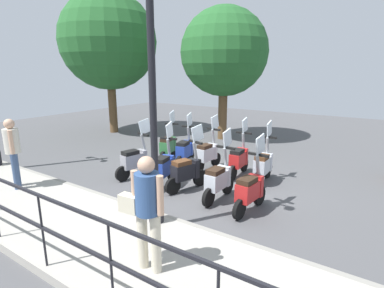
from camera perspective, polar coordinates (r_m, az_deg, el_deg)
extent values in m
plane|color=#4C4C4F|center=(7.64, 2.32, -7.37)|extent=(28.00, 28.00, 0.00)
cube|color=#A39E93|center=(5.40, -16.34, -16.70)|extent=(2.20, 20.00, 0.15)
cube|color=gray|center=(6.03, -8.58, -12.84)|extent=(0.10, 20.00, 0.15)
cube|color=black|center=(4.42, -27.32, -8.60)|extent=(0.04, 16.00, 0.04)
cube|color=black|center=(4.61, -26.65, -14.06)|extent=(0.04, 16.00, 0.04)
cylinder|color=black|center=(3.67, -15.16, -21.53)|extent=(0.03, 0.03, 1.05)
cylinder|color=black|center=(4.63, -26.58, -14.63)|extent=(0.03, 0.03, 1.05)
cylinder|color=black|center=(5.47, -6.83, -12.50)|extent=(0.26, 0.26, 0.40)
cylinder|color=black|center=(4.93, -7.47, 7.76)|extent=(0.12, 0.12, 4.21)
cylinder|color=beige|center=(4.17, -6.89, -18.33)|extent=(0.14, 0.14, 0.82)
cylinder|color=beige|center=(4.28, -9.41, -17.46)|extent=(0.14, 0.14, 0.82)
cylinder|color=#335184|center=(3.91, -8.52, -9.32)|extent=(0.35, 0.35, 0.55)
sphere|color=tan|center=(3.77, -8.73, -3.93)|extent=(0.22, 0.22, 0.22)
cylinder|color=tan|center=(3.79, -6.08, -9.73)|extent=(0.09, 0.09, 0.52)
cylinder|color=tan|center=(4.02, -10.83, -8.51)|extent=(0.09, 0.09, 0.52)
cube|color=beige|center=(4.09, -11.82, -11.02)|extent=(0.16, 0.29, 0.24)
cylinder|color=#384C70|center=(8.02, -30.51, -4.10)|extent=(0.14, 0.14, 0.82)
cylinder|color=#384C70|center=(7.81, -30.54, -4.55)|extent=(0.14, 0.14, 0.82)
cylinder|color=beige|center=(7.75, -31.14, 0.51)|extent=(0.43, 0.43, 0.55)
sphere|color=tan|center=(7.68, -31.50, 3.30)|extent=(0.22, 0.22, 0.22)
cylinder|color=tan|center=(7.94, -31.12, 0.90)|extent=(0.09, 0.09, 0.52)
cylinder|color=tan|center=(7.55, -31.20, 0.31)|extent=(0.09, 0.09, 0.52)
cylinder|color=brown|center=(14.03, -14.88, 7.09)|extent=(0.36, 0.36, 2.43)
sphere|color=#235B28|center=(13.99, -15.62, 18.36)|extent=(4.12, 4.12, 4.12)
cylinder|color=brown|center=(12.32, 5.85, 5.98)|extent=(0.36, 0.36, 2.17)
sphere|color=#235B28|center=(12.22, 6.13, 17.03)|extent=(3.42, 3.42, 3.42)
cylinder|color=black|center=(6.55, 12.73, -9.57)|extent=(0.41, 0.12, 0.40)
cylinder|color=black|center=(5.88, 9.01, -12.22)|extent=(0.41, 0.12, 0.40)
cube|color=#B21E1E|center=(6.03, 10.71, -8.69)|extent=(0.62, 0.34, 0.36)
cube|color=#B21E1E|center=(6.27, 12.00, -7.69)|extent=(0.15, 0.31, 0.44)
cube|color=black|center=(5.89, 10.48, -6.84)|extent=(0.42, 0.30, 0.10)
cylinder|color=gray|center=(6.20, 12.43, -4.46)|extent=(0.19, 0.09, 0.55)
cube|color=black|center=(6.12, 12.56, -2.02)|extent=(0.10, 0.44, 0.05)
cube|color=silver|center=(6.12, 12.91, -0.09)|extent=(0.39, 0.07, 0.42)
cylinder|color=black|center=(6.98, 6.85, -7.82)|extent=(0.40, 0.09, 0.40)
cylinder|color=black|center=(6.32, 3.17, -10.14)|extent=(0.40, 0.09, 0.40)
cube|color=#B7BCC6|center=(6.47, 4.78, -6.89)|extent=(0.61, 0.30, 0.36)
cube|color=#B7BCC6|center=(6.70, 6.05, -5.99)|extent=(0.13, 0.30, 0.44)
cube|color=black|center=(6.34, 4.49, -5.13)|extent=(0.41, 0.27, 0.10)
cylinder|color=gray|center=(6.64, 6.39, -2.96)|extent=(0.19, 0.08, 0.55)
cube|color=black|center=(6.57, 6.45, -0.67)|extent=(0.07, 0.44, 0.05)
cube|color=silver|center=(6.57, 6.75, 1.13)|extent=(0.39, 0.04, 0.42)
cylinder|color=black|center=(7.39, 1.56, -6.47)|extent=(0.41, 0.19, 0.40)
cylinder|color=black|center=(6.91, -3.68, -7.99)|extent=(0.41, 0.19, 0.40)
cube|color=black|center=(6.99, -1.52, -5.23)|extent=(0.66, 0.44, 0.36)
cube|color=black|center=(7.16, 0.31, -4.59)|extent=(0.20, 0.32, 0.44)
cube|color=#4C2D19|center=(6.88, -1.99, -3.54)|extent=(0.46, 0.36, 0.10)
cylinder|color=gray|center=(7.09, 0.68, -1.78)|extent=(0.20, 0.12, 0.55)
cube|color=black|center=(7.02, 0.69, 0.38)|extent=(0.18, 0.44, 0.05)
cube|color=silver|center=(7.02, 1.07, 2.05)|extent=(0.38, 0.14, 0.42)
cylinder|color=black|center=(7.79, -3.88, -5.42)|extent=(0.41, 0.16, 0.40)
cylinder|color=black|center=(7.09, -6.71, -7.47)|extent=(0.41, 0.16, 0.40)
cube|color=navy|center=(7.27, -5.57, -4.54)|extent=(0.65, 0.40, 0.36)
cube|color=navy|center=(7.51, -4.58, -3.75)|extent=(0.18, 0.32, 0.44)
cube|color=black|center=(7.14, -5.86, -2.96)|extent=(0.45, 0.34, 0.10)
cylinder|color=gray|center=(7.46, -4.44, -1.02)|extent=(0.19, 0.11, 0.55)
cube|color=black|center=(7.40, -4.48, 1.04)|extent=(0.15, 0.44, 0.05)
cube|color=silver|center=(7.41, -4.31, 2.64)|extent=(0.39, 0.11, 0.42)
cylinder|color=black|center=(8.30, -8.19, -4.29)|extent=(0.41, 0.16, 0.40)
cylinder|color=black|center=(7.87, -13.09, -5.54)|extent=(0.41, 0.16, 0.40)
cube|color=gray|center=(7.95, -11.17, -3.12)|extent=(0.65, 0.40, 0.36)
cube|color=gray|center=(8.10, -9.46, -2.58)|extent=(0.18, 0.32, 0.44)
cube|color=black|center=(7.85, -11.68, -1.62)|extent=(0.45, 0.34, 0.10)
cylinder|color=gray|center=(8.04, -9.21, -0.07)|extent=(0.19, 0.11, 0.55)
cube|color=black|center=(7.98, -9.29, 1.85)|extent=(0.15, 0.44, 0.05)
cube|color=silver|center=(7.97, -8.99, 3.32)|extent=(0.39, 0.11, 0.42)
cylinder|color=black|center=(8.16, 14.21, -4.91)|extent=(0.40, 0.10, 0.40)
cylinder|color=black|center=(7.41, 12.36, -6.75)|extent=(0.40, 0.10, 0.40)
cube|color=#B7BCC6|center=(7.62, 13.25, -3.99)|extent=(0.61, 0.31, 0.36)
cube|color=#B7BCC6|center=(7.88, 13.90, -3.28)|extent=(0.14, 0.31, 0.44)
cube|color=#4C2D19|center=(7.48, 13.19, -2.46)|extent=(0.41, 0.28, 0.10)
cylinder|color=gray|center=(7.84, 14.18, -0.68)|extent=(0.19, 0.08, 0.55)
cube|color=black|center=(7.77, 14.30, 1.28)|extent=(0.08, 0.44, 0.05)
cube|color=silver|center=(7.79, 14.51, 2.80)|extent=(0.39, 0.05, 0.42)
cylinder|color=black|center=(8.53, 9.94, -3.85)|extent=(0.40, 0.10, 0.40)
cylinder|color=black|center=(7.79, 7.78, -5.49)|extent=(0.40, 0.10, 0.40)
cube|color=#B21E1E|center=(8.00, 8.76, -2.91)|extent=(0.61, 0.31, 0.36)
cube|color=#B21E1E|center=(8.25, 9.52, -2.26)|extent=(0.14, 0.31, 0.44)
cube|color=black|center=(7.87, 8.63, -1.43)|extent=(0.41, 0.28, 0.10)
cylinder|color=gray|center=(8.22, 9.76, 0.22)|extent=(0.19, 0.08, 0.55)
cube|color=black|center=(8.16, 9.84, 2.09)|extent=(0.08, 0.44, 0.05)
cube|color=silver|center=(8.18, 10.05, 3.54)|extent=(0.39, 0.05, 0.42)
cylinder|color=black|center=(8.90, 4.57, -2.92)|extent=(0.41, 0.11, 0.40)
cylinder|color=black|center=(8.26, 1.35, -4.24)|extent=(0.41, 0.11, 0.40)
cube|color=#B7BCC6|center=(8.43, 2.71, -1.88)|extent=(0.62, 0.33, 0.36)
cube|color=#B7BCC6|center=(8.65, 3.83, -1.34)|extent=(0.15, 0.31, 0.44)
cube|color=black|center=(8.32, 2.45, -0.46)|extent=(0.42, 0.29, 0.10)
cylinder|color=gray|center=(8.62, 4.10, 1.02)|extent=(0.19, 0.09, 0.55)
cube|color=black|center=(8.56, 4.13, 2.82)|extent=(0.10, 0.44, 0.05)
cube|color=silver|center=(8.57, 4.38, 4.19)|extent=(0.39, 0.06, 0.42)
cylinder|color=black|center=(9.28, -0.26, -2.17)|extent=(0.41, 0.16, 0.40)
cylinder|color=black|center=(8.55, -2.39, -3.60)|extent=(0.41, 0.16, 0.40)
cube|color=navy|center=(8.76, -1.51, -1.25)|extent=(0.64, 0.39, 0.36)
cube|color=navy|center=(9.02, -0.77, -0.68)|extent=(0.18, 0.32, 0.44)
cube|color=black|center=(8.64, -1.71, 0.11)|extent=(0.44, 0.33, 0.10)
cylinder|color=gray|center=(8.99, -0.63, 1.60)|extent=(0.19, 0.10, 0.55)
cube|color=black|center=(8.93, -0.63, 3.32)|extent=(0.14, 0.44, 0.05)
cube|color=silver|center=(8.95, -0.49, 4.65)|extent=(0.39, 0.10, 0.42)
cylinder|color=black|center=(9.78, -3.46, -1.35)|extent=(0.41, 0.17, 0.40)
cylinder|color=black|center=(9.05, -5.52, -2.65)|extent=(0.41, 0.17, 0.40)
cube|color=#2D6B38|center=(9.27, -4.70, -0.45)|extent=(0.65, 0.41, 0.36)
cube|color=#2D6B38|center=(9.52, -3.98, 0.08)|extent=(0.19, 0.32, 0.44)
cube|color=black|center=(9.15, -4.91, 0.85)|extent=(0.45, 0.35, 0.10)
cylinder|color=gray|center=(9.50, -3.88, 2.24)|extent=(0.19, 0.11, 0.55)
cube|color=black|center=(9.44, -3.90, 3.87)|extent=(0.16, 0.44, 0.05)
cube|color=silver|center=(9.46, -3.78, 5.13)|extent=(0.38, 0.12, 0.42)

